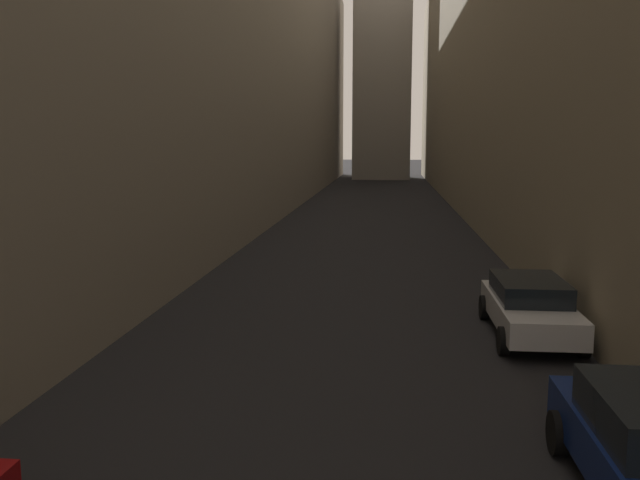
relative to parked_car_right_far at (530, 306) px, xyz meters
name	(u,v)px	position (x,y,z in m)	size (l,w,h in m)	color
ground_plane	(372,220)	(-4.40, 24.04, -0.76)	(264.00, 264.00, 0.00)	black
building_block_left	(175,29)	(-16.83, 26.04, 10.87)	(13.87, 108.00, 23.24)	gray
building_block_right	(553,32)	(6.11, 26.04, 10.31)	(10.01, 108.00, 22.14)	gray
parked_car_right_far	(530,306)	(0.00, 0.00, 0.00)	(1.94, 4.56, 1.41)	silver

